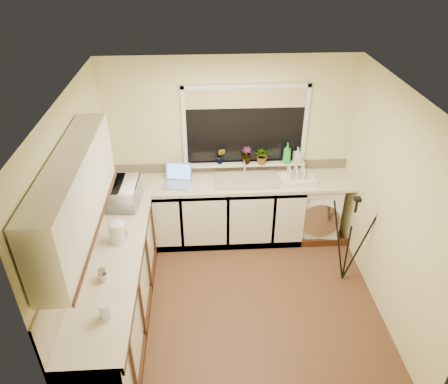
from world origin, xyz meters
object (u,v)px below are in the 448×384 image
cup_left (103,277)px  tripod (350,241)px  plant_d (263,155)px  laptop (177,179)px  dish_rack (297,179)px  steel_jar (102,274)px  plant_c (246,155)px  kettle (117,233)px  washing_machine (315,206)px  microwave (124,193)px  plant_b (221,156)px  soap_bottle_green (287,153)px  cup_back (303,173)px  glass_jug (106,310)px  soap_bottle_clear (297,155)px

cup_left → tripod: bearing=17.3°
tripod → plant_d: size_ratio=5.03×
laptop → dish_rack: laptop is taller
steel_jar → plant_c: bearing=51.2°
kettle → dish_rack: bearing=27.7°
kettle → dish_rack: kettle is taller
kettle → plant_c: (1.49, 1.38, 0.15)m
kettle → cup_left: (-0.05, -0.58, -0.07)m
washing_machine → steel_jar: steel_jar is taller
plant_d → kettle: bearing=-141.3°
microwave → plant_b: 1.35m
soap_bottle_green → cup_back: soap_bottle_green is taller
laptop → plant_c: 0.95m
steel_jar → dish_rack: bearing=37.2°
washing_machine → plant_d: bearing=176.6°
glass_jug → soap_bottle_green: bearing=50.5°
plant_b → soap_bottle_clear: 1.01m
steel_jar → microwave: 1.28m
kettle → steel_jar: kettle is taller
laptop → dish_rack: 1.54m
washing_machine → dish_rack: size_ratio=1.96×
tripod → kettle: bearing=-179.4°
laptop → kettle: 1.30m
steel_jar → plant_b: plant_b is taller
microwave → soap_bottle_green: soap_bottle_green is taller
washing_machine → soap_bottle_green: size_ratio=3.12×
washing_machine → cup_back: bearing=-179.7°
steel_jar → soap_bottle_green: size_ratio=0.36×
plant_d → cup_left: (-1.75, -1.94, -0.23)m
soap_bottle_green → cup_left: bearing=-136.9°
cup_back → laptop: bearing=-177.3°
glass_jug → washing_machine: bearing=43.2°
tripod → plant_d: (-0.90, 1.12, 0.57)m
soap_bottle_clear → tripod: bearing=-68.7°
soap_bottle_green → steel_jar: bearing=-137.5°
plant_b → plant_d: 0.55m
dish_rack → glass_jug: size_ratio=2.89×
cup_back → cup_left: cup_back is taller
microwave → cup_back: microwave is taller
laptop → tripod: 2.25m
tripod → soap_bottle_clear: bearing=106.6°
glass_jug → soap_bottle_green: 3.10m
glass_jug → laptop: bearing=76.5°
soap_bottle_green → cup_back: (0.21, -0.12, -0.24)m
steel_jar → plant_d: size_ratio=0.42×
washing_machine → tripod: size_ratio=0.74×
washing_machine → soap_bottle_green: (-0.42, 0.15, 0.75)m
kettle → glass_jug: bearing=-87.0°
plant_b → cup_left: bearing=-121.3°
washing_machine → cup_left: (-2.49, -1.80, 0.50)m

